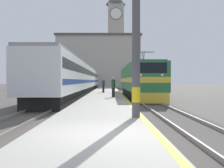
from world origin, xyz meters
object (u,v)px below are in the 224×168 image
object	(u,v)px
passenger_train	(82,79)
catenary_mast	(137,10)
person_on_platform	(113,87)
locomotive_train	(138,81)
clock_tower	(116,35)
second_waiting_passenger	(103,85)

from	to	relation	value
passenger_train	catenary_mast	world-z (taller)	catenary_mast
passenger_train	person_on_platform	distance (m)	16.67
locomotive_train	catenary_mast	world-z (taller)	catenary_mast
clock_tower	person_on_platform	bearing A→B (deg)	-91.70
clock_tower	catenary_mast	bearing A→B (deg)	-90.83
catenary_mast	person_on_platform	world-z (taller)	catenary_mast
catenary_mast	second_waiting_passenger	bearing A→B (deg)	94.77
catenary_mast	second_waiting_passenger	size ratio (longest dim) A/B	5.10
person_on_platform	clock_tower	world-z (taller)	clock_tower
second_waiting_passenger	locomotive_train	bearing A→B (deg)	-39.58
passenger_train	person_on_platform	xyz separation A→B (m)	(4.41, -16.06, -0.81)
locomotive_train	person_on_platform	bearing A→B (deg)	-115.68
catenary_mast	person_on_platform	xyz separation A→B (m)	(-0.73, 12.55, -3.30)
passenger_train	person_on_platform	bearing A→B (deg)	-74.66
second_waiting_passenger	clock_tower	world-z (taller)	clock_tower
person_on_platform	second_waiting_passenger	distance (m)	9.04
catenary_mast	locomotive_train	bearing A→B (deg)	83.62
second_waiting_passenger	clock_tower	xyz separation A→B (m)	(2.84, 50.98, 14.85)
passenger_train	locomotive_train	bearing A→B (deg)	-54.98
second_waiting_passenger	clock_tower	distance (m)	53.18
passenger_train	catenary_mast	xyz separation A→B (m)	(5.14, -28.61, 2.49)
passenger_train	catenary_mast	size ratio (longest dim) A/B	5.76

